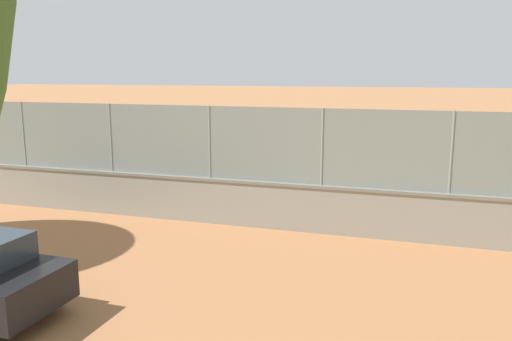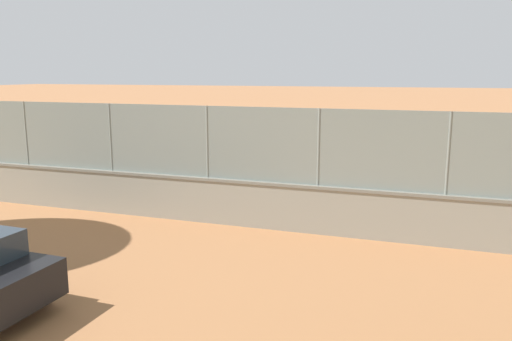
{
  "view_description": "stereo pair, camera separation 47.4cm",
  "coord_description": "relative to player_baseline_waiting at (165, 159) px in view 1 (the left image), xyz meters",
  "views": [
    {
      "loc": [
        -4.61,
        22.68,
        4.22
      ],
      "look_at": [
        0.35,
        6.63,
        1.0
      ],
      "focal_mm": 36.13,
      "sensor_mm": 36.0,
      "label": 1
    },
    {
      "loc": [
        -5.06,
        22.54,
        4.22
      ],
      "look_at": [
        0.35,
        6.63,
        1.0
      ],
      "focal_mm": 36.13,
      "sensor_mm": 36.0,
      "label": 2
    }
  ],
  "objects": [
    {
      "name": "perimeter_wall",
      "position": [
        -6.81,
        4.44,
        -0.27
      ],
      "size": [
        25.74,
        0.52,
        1.3
      ],
      "color": "gray",
      "rests_on": "ground_plane"
    },
    {
      "name": "spare_ball_by_wall",
      "position": [
        -6.57,
        3.06,
        -0.87
      ],
      "size": [
        0.12,
        0.12,
        0.12
      ],
      "primitive_type": "sphere",
      "color": "orange",
      "rests_on": "ground_plane"
    },
    {
      "name": "player_baseline_waiting",
      "position": [
        0.0,
        0.0,
        0.0
      ],
      "size": [
        1.22,
        0.74,
        1.59
      ],
      "color": "black",
      "rests_on": "ground_plane"
    },
    {
      "name": "sports_ball",
      "position": [
        -0.45,
        1.38,
        -0.83
      ],
      "size": [
        0.2,
        0.2,
        0.2
      ],
      "primitive_type": "sphere",
      "color": "#3399D8",
      "rests_on": "ground_plane"
    },
    {
      "name": "ground_plane",
      "position": [
        -4.46,
        -5.1,
        -0.93
      ],
      "size": [
        260.0,
        260.0,
        0.0
      ],
      "primitive_type": "plane",
      "color": "#A36B42"
    },
    {
      "name": "fence_panel_on_wall",
      "position": [
        -6.81,
        4.44,
        1.37
      ],
      "size": [
        25.29,
        0.25,
        2.01
      ],
      "color": "gray",
      "rests_on": "perimeter_wall"
    },
    {
      "name": "player_near_wall_returning",
      "position": [
        -5.9,
        0.21,
        -0.04
      ],
      "size": [
        1.03,
        0.7,
        1.53
      ],
      "color": "black",
      "rests_on": "ground_plane"
    }
  ]
}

